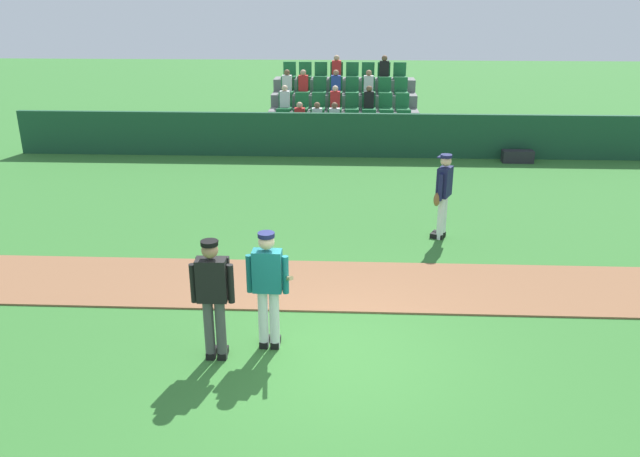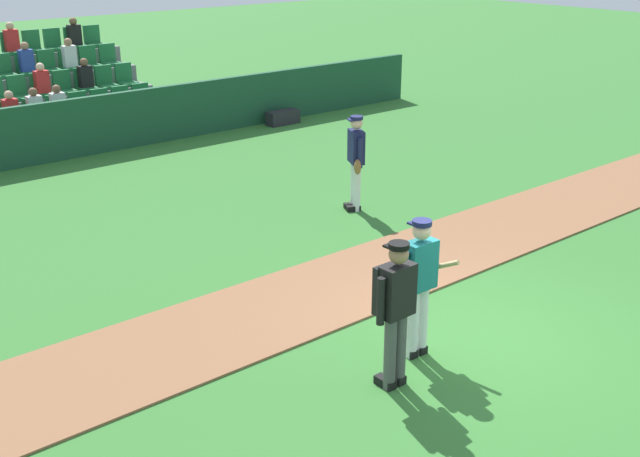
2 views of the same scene
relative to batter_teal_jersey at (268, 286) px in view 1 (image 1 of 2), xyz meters
The scene contains 8 objects.
ground_plane 1.33m from the batter_teal_jersey, 13.32° to the right, with size 80.00×80.00×0.00m, color #33702D.
infield_dirt_path 2.43m from the batter_teal_jersey, 66.75° to the left, with size 28.00×1.96×0.03m, color brown.
dugout_fence 11.18m from the batter_teal_jersey, 85.48° to the left, with size 20.00×0.16×1.33m, color #19472D.
stadium_bleachers 13.47m from the batter_teal_jersey, 86.32° to the left, with size 5.00×3.80×2.70m.
batter_teal_jersey is the anchor object (origin of this frame).
umpire_home_plate 0.77m from the batter_teal_jersey, 156.42° to the right, with size 0.59×0.31×1.76m.
runner_navy_jersey 5.34m from the batter_teal_jersey, 55.88° to the left, with size 0.44×0.61×1.76m.
equipment_bag 12.33m from the batter_teal_jersey, 60.37° to the left, with size 0.90×0.36×0.36m, color #232328.
Camera 1 is at (0.20, -7.65, 4.80)m, focal length 35.57 mm.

